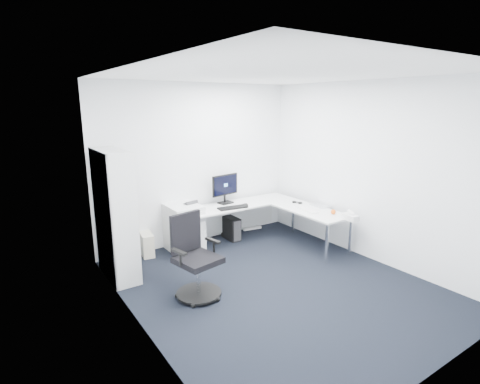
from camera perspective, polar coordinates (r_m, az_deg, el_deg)
ground at (r=5.16m, az=5.33°, el=-13.93°), size 4.20×4.20×0.00m
ceiling at (r=4.60m, az=6.09°, el=17.52°), size 4.20×4.20×0.00m
wall_back at (r=6.42m, az=-6.40°, el=4.23°), size 3.60×0.02×2.70m
wall_front at (r=3.42m, az=28.86°, el=-5.54°), size 3.60×0.02×2.70m
wall_left at (r=3.83m, az=-15.50°, el=-2.43°), size 0.02×4.20×2.70m
wall_right at (r=5.99m, az=19.06°, el=2.92°), size 0.02×4.20×2.70m
l_desk at (r=6.37m, az=1.22°, el=-5.29°), size 2.22×1.24×0.65m
drawer_pedestal at (r=6.21m, az=-8.57°, el=-5.38°), size 0.50×0.62×0.76m
bookshelf at (r=5.35m, az=-18.50°, el=-3.33°), size 0.35×0.89×1.78m
task_chair at (r=4.67m, az=-6.43°, el=-9.90°), size 0.69×0.69×1.05m
black_pc_tower at (r=6.68m, az=-1.37°, el=-5.51°), size 0.19×0.41×0.40m
beige_pc_tower at (r=6.18m, az=-14.03°, el=-7.71°), size 0.23×0.40×0.36m
power_strip at (r=7.23m, az=1.87°, el=-5.54°), size 0.38×0.12×0.04m
monitor at (r=6.52m, az=-2.23°, el=0.52°), size 0.57×0.26×0.53m
black_keyboard at (r=6.26m, az=-1.12°, el=-2.40°), size 0.52×0.24×0.02m
mouse at (r=6.43m, az=0.90°, el=-1.94°), size 0.08×0.10×0.03m
desk_phone at (r=6.20m, az=-7.66°, el=-2.03°), size 0.26×0.26×0.16m
laptop at (r=6.52m, az=12.22°, el=-1.09°), size 0.35×0.34×0.24m
white_keyboard at (r=6.26m, az=10.22°, el=-2.65°), size 0.19×0.47×0.02m
headphones at (r=6.66m, az=8.71°, el=-1.50°), size 0.16×0.20×0.04m
orange_fruit at (r=6.10m, az=14.03°, el=-2.95°), size 0.08×0.08×0.08m
tissue_box at (r=5.87m, az=16.47°, el=-3.72°), size 0.15×0.26×0.09m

